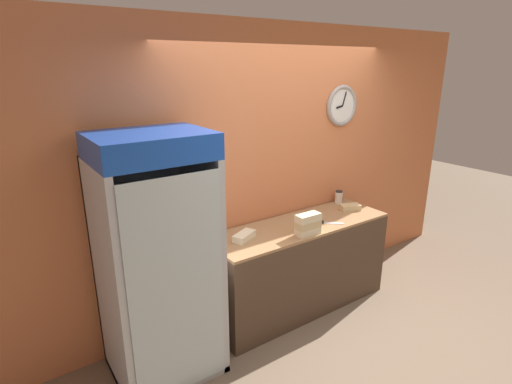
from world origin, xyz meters
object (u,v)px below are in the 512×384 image
object	(u,v)px
beverage_cooler	(155,246)
chefs_knife	(324,222)
sandwich_stack_middle	(308,224)
sandwich_stack_bottom	(308,231)
sandwich_stack_top	(308,218)
sandwich_flat_left	(350,207)
sandwich_flat_right	(244,236)
condiment_jar	(339,197)

from	to	relation	value
beverage_cooler	chefs_knife	bearing A→B (deg)	-3.34
beverage_cooler	sandwich_stack_middle	size ratio (longest dim) A/B	8.22
sandwich_stack_bottom	chefs_knife	xyz separation A→B (m)	(0.31, 0.11, -0.02)
sandwich_stack_top	sandwich_flat_left	bearing A→B (deg)	15.74
beverage_cooler	sandwich_flat_right	bearing A→B (deg)	1.79
sandwich_stack_middle	sandwich_flat_right	size ratio (longest dim) A/B	0.92
sandwich_stack_bottom	sandwich_stack_middle	xyz separation A→B (m)	(0.00, 0.00, 0.06)
condiment_jar	sandwich_stack_top	bearing A→B (deg)	-152.38
beverage_cooler	sandwich_flat_left	distance (m)	2.12
sandwich_flat_left	chefs_knife	world-z (taller)	sandwich_flat_left
sandwich_flat_left	condiment_jar	size ratio (longest dim) A/B	1.68
sandwich_stack_bottom	sandwich_stack_top	xyz separation A→B (m)	(0.00, 0.00, 0.13)
sandwich_stack_middle	sandwich_stack_top	xyz separation A→B (m)	(0.00, 0.00, 0.06)
beverage_cooler	sandwich_stack_middle	world-z (taller)	beverage_cooler
condiment_jar	beverage_cooler	bearing A→B (deg)	-173.80
sandwich_flat_right	beverage_cooler	bearing A→B (deg)	-178.21
condiment_jar	sandwich_flat_right	bearing A→B (deg)	-171.24
sandwich_flat_right	chefs_knife	world-z (taller)	sandwich_flat_right
sandwich_stack_bottom	condiment_jar	xyz separation A→B (m)	(0.85, 0.44, 0.04)
sandwich_stack_top	condiment_jar	distance (m)	0.96
sandwich_stack_bottom	chefs_knife	size ratio (longest dim) A/B	0.94
chefs_knife	sandwich_stack_bottom	bearing A→B (deg)	-160.18
sandwich_flat_left	sandwich_flat_right	bearing A→B (deg)	179.54
sandwich_stack_bottom	chefs_knife	world-z (taller)	sandwich_stack_bottom
sandwich_flat_left	condiment_jar	bearing A→B (deg)	74.41
sandwich_flat_left	sandwich_flat_right	distance (m)	1.31
sandwich_flat_right	sandwich_stack_middle	bearing A→B (deg)	-23.86
sandwich_flat_left	sandwich_stack_bottom	bearing A→B (deg)	-164.26
sandwich_flat_left	sandwich_flat_right	world-z (taller)	sandwich_flat_right
sandwich_stack_middle	sandwich_flat_left	world-z (taller)	sandwich_stack_middle
sandwich_stack_bottom	sandwich_stack_top	world-z (taller)	sandwich_stack_top
sandwich_flat_left	chefs_knife	distance (m)	0.49
chefs_knife	condiment_jar	bearing A→B (deg)	31.65
sandwich_stack_bottom	condiment_jar	bearing A→B (deg)	27.62
beverage_cooler	condiment_jar	size ratio (longest dim) A/B	13.60
beverage_cooler	chefs_knife	size ratio (longest dim) A/B	7.68
beverage_cooler	chefs_knife	world-z (taller)	beverage_cooler
condiment_jar	chefs_knife	bearing A→B (deg)	-148.35
beverage_cooler	sandwich_stack_middle	bearing A→B (deg)	-8.82
sandwich_stack_middle	chefs_knife	size ratio (longest dim) A/B	0.94
sandwich_flat_right	condiment_jar	world-z (taller)	condiment_jar
sandwich_stack_middle	sandwich_stack_top	bearing A→B (deg)	0.00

